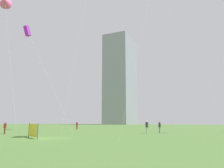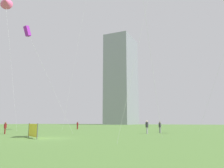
% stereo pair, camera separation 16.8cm
% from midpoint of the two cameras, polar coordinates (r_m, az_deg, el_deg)
% --- Properties ---
extents(ground, '(280.00, 280.00, 0.00)m').
position_cam_midpoint_polar(ground, '(22.98, -17.01, -13.30)').
color(ground, '#476B30').
extents(person_standing_0, '(0.37, 0.37, 1.65)m').
position_cam_midpoint_polar(person_standing_0, '(34.32, 12.09, -10.62)').
color(person_standing_0, gray).
rests_on(person_standing_0, ground).
extents(person_standing_1, '(0.40, 0.40, 1.78)m').
position_cam_midpoint_polar(person_standing_1, '(31.28, 8.86, -10.68)').
color(person_standing_1, gray).
rests_on(person_standing_1, ground).
extents(person_standing_2, '(0.35, 0.35, 1.57)m').
position_cam_midpoint_polar(person_standing_2, '(33.04, -26.06, -9.98)').
color(person_standing_2, maroon).
rests_on(person_standing_2, ground).
extents(person_standing_3, '(0.37, 0.37, 1.66)m').
position_cam_midpoint_polar(person_standing_3, '(49.81, -9.13, -10.40)').
color(person_standing_3, maroon).
rests_on(person_standing_3, ground).
extents(kite_flying_0, '(6.86, 3.01, 26.91)m').
position_cam_midpoint_polar(kite_flying_0, '(52.27, -25.99, 18.64)').
color(kite_flying_0, silver).
rests_on(kite_flying_0, ground).
extents(kite_flying_5, '(4.07, 5.93, 13.88)m').
position_cam_midpoint_polar(kite_flying_5, '(31.22, -21.16, 12.59)').
color(kite_flying_5, silver).
rests_on(kite_flying_5, ground).
extents(distant_highrise_0, '(17.88, 25.56, 61.40)m').
position_cam_midpoint_polar(distant_highrise_0, '(155.64, 2.18, 0.97)').
color(distant_highrise_0, gray).
rests_on(distant_highrise_0, ground).
extents(event_banner, '(2.91, 1.73, 1.45)m').
position_cam_midpoint_polar(event_banner, '(23.57, -19.90, -11.18)').
color(event_banner, '#4C4C4C').
rests_on(event_banner, ground).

